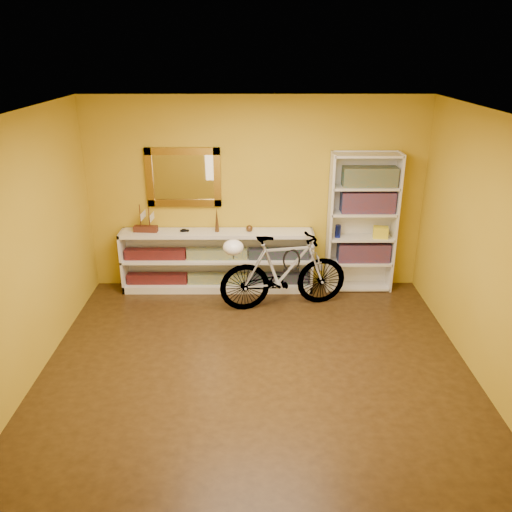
{
  "coord_description": "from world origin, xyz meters",
  "views": [
    {
      "loc": [
        -0.02,
        -4.7,
        3.16
      ],
      "look_at": [
        0.0,
        0.7,
        0.95
      ],
      "focal_mm": 36.23,
      "sensor_mm": 36.0,
      "label": 1
    }
  ],
  "objects_px": {
    "bicycle": "(284,271)",
    "helmet": "(233,247)",
    "bookcase": "(362,224)",
    "console_unit": "(218,261)"
  },
  "relations": [
    {
      "from": "console_unit",
      "to": "helmet",
      "type": "xyz_separation_m",
      "value": [
        0.25,
        -0.64,
        0.45
      ]
    },
    {
      "from": "bicycle",
      "to": "helmet",
      "type": "relative_size",
      "value": 6.57
    },
    {
      "from": "console_unit",
      "to": "bookcase",
      "type": "distance_m",
      "value": 2.02
    },
    {
      "from": "bookcase",
      "to": "bicycle",
      "type": "xyz_separation_m",
      "value": [
        -1.07,
        -0.55,
        -0.46
      ]
    },
    {
      "from": "console_unit",
      "to": "helmet",
      "type": "bearing_deg",
      "value": -69.08
    },
    {
      "from": "console_unit",
      "to": "bicycle",
      "type": "xyz_separation_m",
      "value": [
        0.88,
        -0.52,
        0.07
      ]
    },
    {
      "from": "console_unit",
      "to": "helmet",
      "type": "relative_size",
      "value": 10.15
    },
    {
      "from": "bookcase",
      "to": "helmet",
      "type": "xyz_separation_m",
      "value": [
        -1.7,
        -0.67,
        -0.08
      ]
    },
    {
      "from": "bicycle",
      "to": "helmet",
      "type": "distance_m",
      "value": 0.75
    },
    {
      "from": "bicycle",
      "to": "bookcase",
      "type": "bearing_deg",
      "value": -73.81
    }
  ]
}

